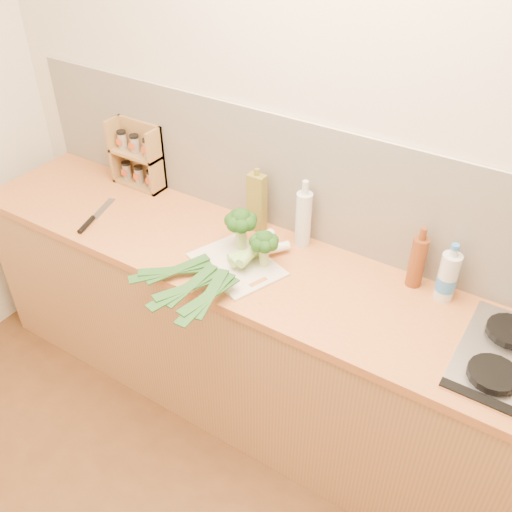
{
  "coord_description": "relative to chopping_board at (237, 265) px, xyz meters",
  "views": [
    {
      "loc": [
        0.9,
        -0.42,
        2.37
      ],
      "look_at": [
        -0.08,
        1.1,
        1.02
      ],
      "focal_mm": 40.0,
      "sensor_mm": 36.0,
      "label": 1
    }
  ],
  "objects": [
    {
      "name": "oil_tin",
      "position": [
        -0.08,
        0.28,
        0.14
      ],
      "size": [
        0.08,
        0.05,
        0.31
      ],
      "color": "olive",
      "rests_on": "counter"
    },
    {
      "name": "broccoli_left",
      "position": [
        -0.05,
        0.11,
        0.14
      ],
      "size": [
        0.14,
        0.14,
        0.19
      ],
      "color": "#A4BC6D",
      "rests_on": "chopping_board"
    },
    {
      "name": "broccoli_right",
      "position": [
        0.1,
        0.06,
        0.12
      ],
      "size": [
        0.12,
        0.12,
        0.17
      ],
      "color": "#A4BC6D",
      "rests_on": "chopping_board"
    },
    {
      "name": "room_shell",
      "position": [
        0.2,
        0.36,
        0.26
      ],
      "size": [
        3.5,
        3.5,
        3.5
      ],
      "color": "beige",
      "rests_on": "ground"
    },
    {
      "name": "chopping_board",
      "position": [
        0.0,
        0.0,
        0.0
      ],
      "size": [
        0.45,
        0.39,
        0.01
      ],
      "primitive_type": "cube",
      "rotation": [
        0.0,
        0.0,
        -0.37
      ],
      "color": "beige",
      "rests_on": "counter"
    },
    {
      "name": "leek_back",
      "position": [
        0.06,
        -0.06,
        0.06
      ],
      "size": [
        0.11,
        0.68,
        0.04
      ],
      "rotation": [
        0.0,
        0.0,
        0.05
      ],
      "color": "white",
      "rests_on": "chopping_board"
    },
    {
      "name": "spice_rack",
      "position": [
        -0.8,
        0.31,
        0.14
      ],
      "size": [
        0.28,
        0.11,
        0.34
      ],
      "color": "#A07844",
      "rests_on": "counter"
    },
    {
      "name": "water_bottle",
      "position": [
        0.8,
        0.27,
        0.09
      ],
      "size": [
        0.08,
        0.08,
        0.23
      ],
      "color": "silver",
      "rests_on": "counter"
    },
    {
      "name": "counter",
      "position": [
        0.2,
        0.07,
        -0.46
      ],
      "size": [
        3.2,
        0.62,
        0.9
      ],
      "color": "#AD7F48",
      "rests_on": "ground"
    },
    {
      "name": "glass_bottle",
      "position": [
        0.15,
        0.29,
        0.13
      ],
      "size": [
        0.07,
        0.07,
        0.31
      ],
      "color": "silver",
      "rests_on": "counter"
    },
    {
      "name": "chefs_knife",
      "position": [
        -0.76,
        -0.09,
        0.0
      ],
      "size": [
        0.12,
        0.32,
        0.02
      ],
      "rotation": [
        0.0,
        0.0,
        0.3
      ],
      "color": "silver",
      "rests_on": "counter"
    },
    {
      "name": "leek_front",
      "position": [
        -0.03,
        -0.01,
        0.03
      ],
      "size": [
        0.45,
        0.58,
        0.04
      ],
      "rotation": [
        0.0,
        0.0,
        -0.64
      ],
      "color": "white",
      "rests_on": "chopping_board"
    },
    {
      "name": "amber_bottle",
      "position": [
        0.67,
        0.29,
        0.11
      ],
      "size": [
        0.06,
        0.06,
        0.27
      ],
      "color": "brown",
      "rests_on": "counter"
    },
    {
      "name": "leek_mid",
      "position": [
        0.01,
        -0.06,
        0.05
      ],
      "size": [
        0.22,
        0.65,
        0.04
      ],
      "rotation": [
        0.0,
        0.0,
        -0.25
      ],
      "color": "white",
      "rests_on": "chopping_board"
    }
  ]
}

